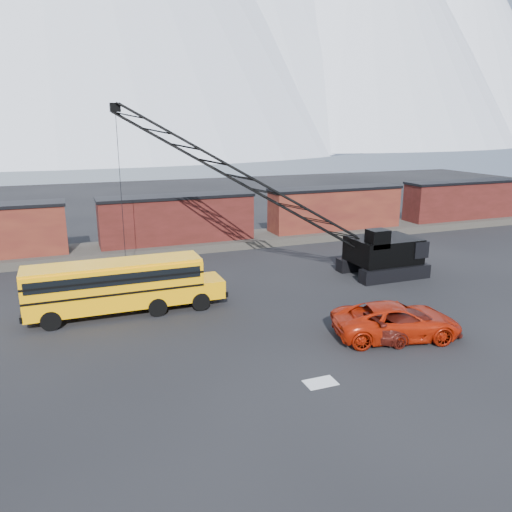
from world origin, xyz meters
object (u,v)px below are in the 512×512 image
Objects in this scene: school_bus at (121,285)px; red_pickup at (396,321)px; crawler_crane at (246,180)px; maroon_suv at (415,325)px.

school_bus is 15.67m from red_pickup.
school_bus is at bearing -154.85° from crawler_crane.
red_pickup is 0.31× the size of crawler_crane.
red_pickup is at bearing -33.66° from school_bus.
crawler_crane is at bearing 25.15° from school_bus.
school_bus is 16.63m from maroon_suv.
school_bus reaches higher than red_pickup.
crawler_crane is (9.40, 4.41, 5.28)m from school_bus.
red_pickup is at bearing 64.67° from maroon_suv.
crawler_crane is (-3.62, 13.09, 6.15)m from red_pickup.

